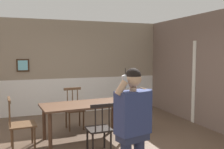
{
  "coord_description": "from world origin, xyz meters",
  "views": [
    {
      "loc": [
        -1.22,
        -4.43,
        1.81
      ],
      "look_at": [
        0.06,
        -0.92,
        1.48
      ],
      "focal_mm": 40.44,
      "sensor_mm": 36.0,
      "label": 1
    }
  ],
  "objects": [
    {
      "name": "person_figure",
      "position": [
        0.11,
        -1.57,
        0.93
      ],
      "size": [
        0.57,
        0.34,
        1.62
      ],
      "rotation": [
        0.0,
        0.0,
        3.38
      ],
      "color": "#282E49",
      "rests_on": "ground_plane"
    },
    {
      "name": "chair_near_window",
      "position": [
        0.07,
        -0.22,
        0.45
      ],
      "size": [
        0.43,
        0.43,
        0.92
      ],
      "rotation": [
        0.0,
        0.0,
        0.03
      ],
      "color": "black",
      "rests_on": "ground_plane"
    },
    {
      "name": "chair_opposite_corner",
      "position": [
        -1.26,
        0.49,
        0.48
      ],
      "size": [
        0.51,
        0.51,
        0.97
      ],
      "rotation": [
        0.0,
        0.0,
        4.79
      ],
      "color": "#513823",
      "rests_on": "ground_plane"
    },
    {
      "name": "room_back_partition",
      "position": [
        -0.0,
        3.08,
        1.32
      ],
      "size": [
        5.99,
        0.17,
        2.75
      ],
      "color": "gray",
      "rests_on": "ground_plane"
    },
    {
      "name": "chair_at_table_head",
      "position": [
        -0.05,
        1.4,
        0.47
      ],
      "size": [
        0.44,
        0.44,
        0.96
      ],
      "rotation": [
        0.0,
        0.0,
        3.2
      ],
      "color": "#513823",
      "rests_on": "ground_plane"
    },
    {
      "name": "dining_table",
      "position": [
        0.01,
        0.59,
        0.66
      ],
      "size": [
        1.83,
        0.99,
        0.75
      ],
      "rotation": [
        0.0,
        0.0,
        0.08
      ],
      "color": "#4C3323",
      "rests_on": "ground_plane"
    },
    {
      "name": "ground_plane",
      "position": [
        0.0,
        0.0,
        0.0
      ],
      "size": [
        6.77,
        6.77,
        0.0
      ],
      "primitive_type": "plane",
      "color": "brown"
    },
    {
      "name": "room_right_partition",
      "position": [
        3.0,
        0.01,
        1.37
      ],
      "size": [
        0.13,
        6.16,
        2.75
      ],
      "color": "#756056",
      "rests_on": "ground_plane"
    },
    {
      "name": "chair_by_doorway",
      "position": [
        1.28,
        0.69,
        0.46
      ],
      "size": [
        0.44,
        0.44,
        0.98
      ],
      "rotation": [
        0.0,
        0.0,
        1.57
      ],
      "color": "#513823",
      "rests_on": "ground_plane"
    }
  ]
}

